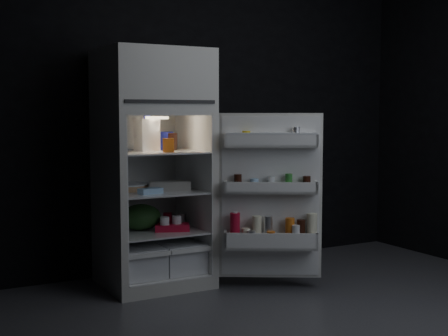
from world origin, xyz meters
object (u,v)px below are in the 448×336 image
yogurt_tray (172,227)px  egg_carton (170,186)px  milk_jug (147,135)px  refrigerator (152,160)px  fridge_door (271,199)px

yogurt_tray → egg_carton: bearing=107.2°
milk_jug → refrigerator: bearing=34.4°
fridge_door → egg_carton: bearing=141.9°
yogurt_tray → fridge_door: bearing=-14.0°
refrigerator → milk_jug: 0.20m
refrigerator → yogurt_tray: bearing=-53.0°
refrigerator → egg_carton: bearing=-42.6°
refrigerator → fridge_door: (0.71, -0.57, -0.27)m
yogurt_tray → refrigerator: bearing=148.6°
milk_jug → egg_carton: (0.16, -0.05, -0.38)m
milk_jug → fridge_door: bearing=-39.8°
refrigerator → milk_jug: size_ratio=7.42×
fridge_door → refrigerator: bearing=141.2°
fridge_door → milk_jug: bearing=145.5°
milk_jug → yogurt_tray: milk_jug is taller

